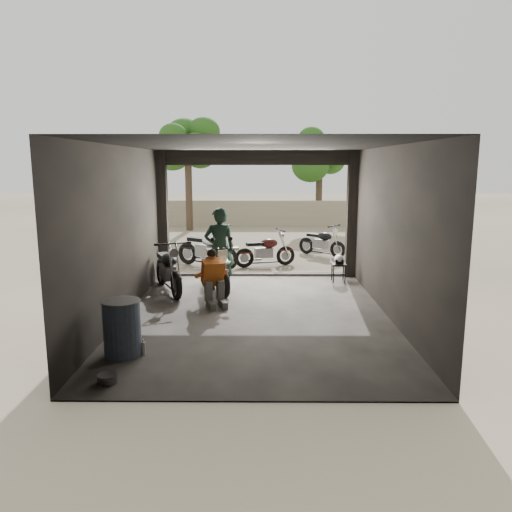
{
  "coord_description": "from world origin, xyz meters",
  "views": [
    {
      "loc": [
        0.06,
        -9.16,
        2.88
      ],
      "look_at": [
        -0.01,
        0.6,
        1.06
      ],
      "focal_mm": 35.0,
      "sensor_mm": 36.0,
      "label": 1
    }
  ],
  "objects_px": {
    "main_bike": "(216,268)",
    "mechanic": "(214,280)",
    "outside_bike_b": "(265,248)",
    "stool": "(339,267)",
    "outside_bike_a": "(207,246)",
    "sign_post": "(384,215)",
    "rider": "(220,249)",
    "helmet": "(339,259)",
    "outside_bike_c": "(322,240)",
    "oil_drum": "(122,329)",
    "left_bike": "(168,266)"
  },
  "relations": [
    {
      "from": "stool",
      "to": "oil_drum",
      "type": "bearing_deg",
      "value": -129.75
    },
    {
      "from": "outside_bike_a",
      "to": "sign_post",
      "type": "bearing_deg",
      "value": -58.24
    },
    {
      "from": "mechanic",
      "to": "left_bike",
      "type": "bearing_deg",
      "value": 115.56
    },
    {
      "from": "outside_bike_b",
      "to": "oil_drum",
      "type": "relative_size",
      "value": 1.79
    },
    {
      "from": "main_bike",
      "to": "outside_bike_a",
      "type": "height_order",
      "value": "outside_bike_a"
    },
    {
      "from": "main_bike",
      "to": "sign_post",
      "type": "relative_size",
      "value": 0.74
    },
    {
      "from": "left_bike",
      "to": "stool",
      "type": "height_order",
      "value": "left_bike"
    },
    {
      "from": "mechanic",
      "to": "oil_drum",
      "type": "relative_size",
      "value": 1.3
    },
    {
      "from": "main_bike",
      "to": "rider",
      "type": "relative_size",
      "value": 0.86
    },
    {
      "from": "stool",
      "to": "mechanic",
      "type": "bearing_deg",
      "value": -143.36
    },
    {
      "from": "rider",
      "to": "helmet",
      "type": "relative_size",
      "value": 7.76
    },
    {
      "from": "outside_bike_a",
      "to": "mechanic",
      "type": "bearing_deg",
      "value": -140.79
    },
    {
      "from": "mechanic",
      "to": "main_bike",
      "type": "bearing_deg",
      "value": 73.46
    },
    {
      "from": "left_bike",
      "to": "rider",
      "type": "bearing_deg",
      "value": -12.94
    },
    {
      "from": "sign_post",
      "to": "helmet",
      "type": "bearing_deg",
      "value": -115.25
    },
    {
      "from": "rider",
      "to": "sign_post",
      "type": "height_order",
      "value": "sign_post"
    },
    {
      "from": "main_bike",
      "to": "sign_post",
      "type": "xyz_separation_m",
      "value": [
        4.44,
        2.79,
        0.93
      ]
    },
    {
      "from": "outside_bike_a",
      "to": "oil_drum",
      "type": "xyz_separation_m",
      "value": [
        -0.59,
        -6.64,
        -0.17
      ]
    },
    {
      "from": "left_bike",
      "to": "sign_post",
      "type": "distance_m",
      "value": 6.28
    },
    {
      "from": "left_bike",
      "to": "rider",
      "type": "xyz_separation_m",
      "value": [
        1.15,
        0.22,
        0.34
      ]
    },
    {
      "from": "main_bike",
      "to": "helmet",
      "type": "bearing_deg",
      "value": -2.7
    },
    {
      "from": "outside_bike_b",
      "to": "stool",
      "type": "distance_m",
      "value": 2.61
    },
    {
      "from": "sign_post",
      "to": "outside_bike_a",
      "type": "bearing_deg",
      "value": -165.25
    },
    {
      "from": "outside_bike_b",
      "to": "outside_bike_c",
      "type": "distance_m",
      "value": 2.43
    },
    {
      "from": "sign_post",
      "to": "rider",
      "type": "bearing_deg",
      "value": -134.82
    },
    {
      "from": "main_bike",
      "to": "outside_bike_c",
      "type": "height_order",
      "value": "main_bike"
    },
    {
      "from": "outside_bike_b",
      "to": "rider",
      "type": "distance_m",
      "value": 2.91
    },
    {
      "from": "outside_bike_a",
      "to": "sign_post",
      "type": "relative_size",
      "value": 0.81
    },
    {
      "from": "outside_bike_c",
      "to": "oil_drum",
      "type": "bearing_deg",
      "value": -164.69
    },
    {
      "from": "outside_bike_c",
      "to": "mechanic",
      "type": "distance_m",
      "value": 6.37
    },
    {
      "from": "mechanic",
      "to": "oil_drum",
      "type": "xyz_separation_m",
      "value": [
        -1.15,
        -2.69,
        -0.13
      ]
    },
    {
      "from": "mechanic",
      "to": "outside_bike_a",
      "type": "bearing_deg",
      "value": 78.75
    },
    {
      "from": "outside_bike_b",
      "to": "mechanic",
      "type": "xyz_separation_m",
      "value": [
        -1.08,
        -4.04,
        0.04
      ]
    },
    {
      "from": "left_bike",
      "to": "oil_drum",
      "type": "bearing_deg",
      "value": -113.61
    },
    {
      "from": "left_bike",
      "to": "helmet",
      "type": "height_order",
      "value": "left_bike"
    },
    {
      "from": "outside_bike_b",
      "to": "rider",
      "type": "height_order",
      "value": "rider"
    },
    {
      "from": "rider",
      "to": "sign_post",
      "type": "bearing_deg",
      "value": -159.6
    },
    {
      "from": "main_bike",
      "to": "outside_bike_b",
      "type": "xyz_separation_m",
      "value": [
        1.14,
        2.82,
        -0.02
      ]
    },
    {
      "from": "rider",
      "to": "sign_post",
      "type": "relative_size",
      "value": 0.86
    },
    {
      "from": "outside_bike_c",
      "to": "helmet",
      "type": "bearing_deg",
      "value": -139.24
    },
    {
      "from": "main_bike",
      "to": "mechanic",
      "type": "relative_size",
      "value": 1.46
    },
    {
      "from": "main_bike",
      "to": "outside_bike_b",
      "type": "relative_size",
      "value": 1.06
    },
    {
      "from": "left_bike",
      "to": "helmet",
      "type": "distance_m",
      "value": 4.13
    },
    {
      "from": "oil_drum",
      "to": "rider",
      "type": "bearing_deg",
      "value": 74.17
    },
    {
      "from": "main_bike",
      "to": "mechanic",
      "type": "bearing_deg",
      "value": -107.77
    },
    {
      "from": "outside_bike_b",
      "to": "sign_post",
      "type": "xyz_separation_m",
      "value": [
        3.3,
        -0.04,
        0.95
      ]
    },
    {
      "from": "stool",
      "to": "sign_post",
      "type": "xyz_separation_m",
      "value": [
        1.53,
        1.88,
        1.08
      ]
    },
    {
      "from": "helmet",
      "to": "oil_drum",
      "type": "distance_m",
      "value": 6.28
    },
    {
      "from": "outside_bike_b",
      "to": "sign_post",
      "type": "bearing_deg",
      "value": -108.29
    },
    {
      "from": "outside_bike_b",
      "to": "stool",
      "type": "relative_size",
      "value": 3.3
    }
  ]
}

